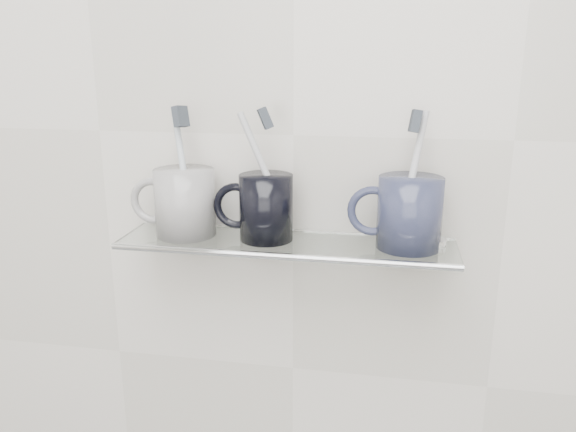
% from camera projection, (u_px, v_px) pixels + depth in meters
% --- Properties ---
extents(wall_back, '(2.50, 0.00, 2.50)m').
position_uv_depth(wall_back, '(293.00, 135.00, 0.85)').
color(wall_back, beige).
rests_on(wall_back, ground).
extents(shelf_glass, '(0.50, 0.12, 0.01)m').
position_uv_depth(shelf_glass, '(286.00, 244.00, 0.84)').
color(shelf_glass, silver).
rests_on(shelf_glass, wall_back).
extents(shelf_rail, '(0.50, 0.01, 0.01)m').
position_uv_depth(shelf_rail, '(279.00, 256.00, 0.78)').
color(shelf_rail, silver).
rests_on(shelf_rail, shelf_glass).
extents(bracket_left, '(0.02, 0.03, 0.02)m').
position_uv_depth(bracket_left, '(166.00, 234.00, 0.92)').
color(bracket_left, silver).
rests_on(bracket_left, wall_back).
extents(bracket_right, '(0.02, 0.03, 0.02)m').
position_uv_depth(bracket_right, '(428.00, 249.00, 0.85)').
color(bracket_right, silver).
rests_on(bracket_right, wall_back).
extents(mug_left, '(0.12, 0.12, 0.10)m').
position_uv_depth(mug_left, '(185.00, 202.00, 0.86)').
color(mug_left, silver).
rests_on(mug_left, shelf_glass).
extents(mug_left_handle, '(0.07, 0.01, 0.07)m').
position_uv_depth(mug_left_handle, '(153.00, 201.00, 0.86)').
color(mug_left_handle, silver).
rests_on(mug_left_handle, mug_left).
extents(toothbrush_left, '(0.05, 0.05, 0.19)m').
position_uv_depth(toothbrush_left, '(183.00, 170.00, 0.84)').
color(toothbrush_left, '#A6B7C1').
rests_on(toothbrush_left, mug_left).
extents(bristles_left, '(0.02, 0.03, 0.03)m').
position_uv_depth(bristles_left, '(181.00, 117.00, 0.82)').
color(bristles_left, '#2D323A').
rests_on(bristles_left, toothbrush_left).
extents(mug_center, '(0.09, 0.09, 0.10)m').
position_uv_depth(mug_center, '(266.00, 207.00, 0.83)').
color(mug_center, black).
rests_on(mug_center, shelf_glass).
extents(mug_center_handle, '(0.07, 0.01, 0.07)m').
position_uv_depth(mug_center_handle, '(236.00, 206.00, 0.84)').
color(mug_center_handle, black).
rests_on(mug_center_handle, mug_center).
extents(toothbrush_center, '(0.08, 0.02, 0.18)m').
position_uv_depth(toothbrush_center, '(266.00, 173.00, 0.82)').
color(toothbrush_center, '#B0B0B0').
rests_on(toothbrush_center, mug_center).
extents(bristles_center, '(0.03, 0.03, 0.03)m').
position_uv_depth(bristles_center, '(265.00, 118.00, 0.80)').
color(bristles_center, '#2D323A').
rests_on(bristles_center, toothbrush_center).
extents(mug_right, '(0.09, 0.09, 0.10)m').
position_uv_depth(mug_right, '(410.00, 213.00, 0.80)').
color(mug_right, '#1F263C').
rests_on(mug_right, shelf_glass).
extents(mug_right_handle, '(0.07, 0.01, 0.07)m').
position_uv_depth(mug_right_handle, '(373.00, 211.00, 0.81)').
color(mug_right_handle, '#1F263C').
rests_on(mug_right_handle, mug_right).
extents(toothbrush_right, '(0.04, 0.04, 0.19)m').
position_uv_depth(toothbrush_right, '(412.00, 179.00, 0.78)').
color(toothbrush_right, '#BBBBBB').
rests_on(toothbrush_right, mug_right).
extents(bristles_right, '(0.02, 0.03, 0.03)m').
position_uv_depth(bristles_right, '(415.00, 121.00, 0.76)').
color(bristles_right, '#2D323A').
rests_on(bristles_right, toothbrush_right).
extents(chrome_cap, '(0.04, 0.04, 0.02)m').
position_uv_depth(chrome_cap, '(433.00, 243.00, 0.80)').
color(chrome_cap, silver).
rests_on(chrome_cap, shelf_glass).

